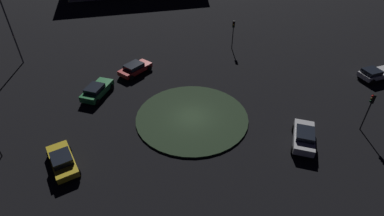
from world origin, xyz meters
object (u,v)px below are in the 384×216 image
car_silver (304,137)px  streetlamp_southeast_near (6,17)px  car_red (135,68)px  car_yellow (62,161)px  car_white (376,73)px  traffic_light_northwest (370,105)px  traffic_light_southwest (233,29)px  car_green (97,90)px

car_silver → streetlamp_southeast_near: (22.46, -27.84, 5.36)m
car_red → car_yellow: size_ratio=1.03×
car_red → car_white: size_ratio=1.03×
traffic_light_northwest → traffic_light_southwest: (1.83, -20.41, -0.01)m
car_yellow → car_white: bearing=-98.2°
car_silver → car_white: bearing=149.9°
car_green → car_yellow: size_ratio=0.99×
traffic_light_southwest → streetlamp_southeast_near: streetlamp_southeast_near is taller
traffic_light_southwest → car_silver: bearing=32.4°
car_yellow → car_green: bearing=-32.7°
traffic_light_northwest → streetlamp_southeast_near: 40.82m
car_red → car_white: bearing=-54.0°
car_yellow → traffic_light_northwest: (-26.31, 7.41, 2.18)m
car_white → streetlamp_southeast_near: size_ratio=0.46×
car_silver → streetlamp_southeast_near: bearing=-98.9°
car_white → traffic_light_southwest: size_ratio=1.09×
car_white → car_yellow: size_ratio=1.00×
car_white → traffic_light_northwest: traffic_light_northwest is taller
car_green → traffic_light_northwest: bearing=-85.1°
car_silver → streetlamp_southeast_near: size_ratio=0.45×
car_red → car_green: size_ratio=1.04×
car_yellow → streetlamp_southeast_near: streetlamp_southeast_near is taller
car_red → streetlamp_southeast_near: 16.39m
car_red → car_yellow: (9.99, 12.21, -0.03)m
car_green → car_yellow: 10.47m
car_red → traffic_light_southwest: bearing=-22.6°
car_yellow → traffic_light_southwest: size_ratio=1.10×
car_green → traffic_light_northwest: (-21.55, 16.73, 2.15)m
traffic_light_southwest → traffic_light_northwest: bearing=50.6°
car_green → traffic_light_southwest: (-19.72, -3.68, 2.14)m
car_red → car_green: bearing=-177.0°
car_silver → traffic_light_northwest: 6.74m
car_yellow → traffic_light_northwest: 27.42m
car_red → traffic_light_southwest: (-14.48, -0.80, 2.14)m
car_green → car_white: bearing=-66.7°
car_red → car_silver: bearing=-87.7°
streetlamp_southeast_near → car_green: bearing=121.1°
car_white → streetlamp_southeast_near: bearing=153.9°
car_red → car_silver: (-9.98, 18.70, 0.05)m
car_yellow → streetlamp_southeast_near: 22.17m
car_white → traffic_light_northwest: bearing=-142.7°
car_green → streetlamp_southeast_near: streetlamp_southeast_near is taller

